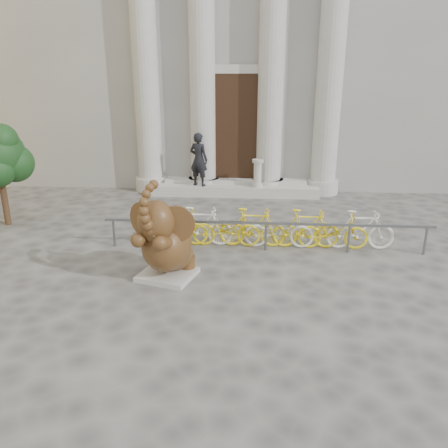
{
  "coord_description": "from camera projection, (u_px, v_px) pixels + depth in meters",
  "views": [
    {
      "loc": [
        0.75,
        -6.17,
        4.02
      ],
      "look_at": [
        0.1,
        2.58,
        1.1
      ],
      "focal_mm": 35.0,
      "sensor_mm": 36.0,
      "label": 1
    }
  ],
  "objects": [
    {
      "name": "ground",
      "position": [
        206.0,
        337.0,
        7.16
      ],
      "size": [
        80.0,
        80.0,
        0.0
      ],
      "primitive_type": "plane",
      "color": "#474442",
      "rests_on": "ground"
    },
    {
      "name": "classical_building",
      "position": [
        242.0,
        32.0,
        19.4
      ],
      "size": [
        22.0,
        10.7,
        12.0
      ],
      "color": "gray",
      "rests_on": "ground"
    },
    {
      "name": "entrance_steps",
      "position": [
        235.0,
        189.0,
        15.99
      ],
      "size": [
        6.0,
        1.2,
        0.36
      ],
      "primitive_type": "cube",
      "color": "#A8A59E",
      "rests_on": "ground"
    },
    {
      "name": "elephant_statue",
      "position": [
        165.0,
        243.0,
        9.04
      ],
      "size": [
        1.44,
        1.73,
        2.19
      ],
      "rotation": [
        0.0,
        0.0,
        -0.28
      ],
      "color": "#A8A59E",
      "rests_on": "ground"
    },
    {
      "name": "bike_rack",
      "position": [
        265.0,
        228.0,
        10.87
      ],
      "size": [
        8.0,
        0.53,
        1.0
      ],
      "color": "slate",
      "rests_on": "ground"
    },
    {
      "name": "pedestrian",
      "position": [
        199.0,
        160.0,
        15.48
      ],
      "size": [
        0.81,
        0.68,
        1.89
      ],
      "primitive_type": "imported",
      "rotation": [
        0.0,
        0.0,
        2.74
      ],
      "color": "black",
      "rests_on": "entrance_steps"
    },
    {
      "name": "balustrade_post",
      "position": [
        258.0,
        174.0,
        15.45
      ],
      "size": [
        0.4,
        0.4,
        0.98
      ],
      "color": "#A8A59E",
      "rests_on": "entrance_steps"
    }
  ]
}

